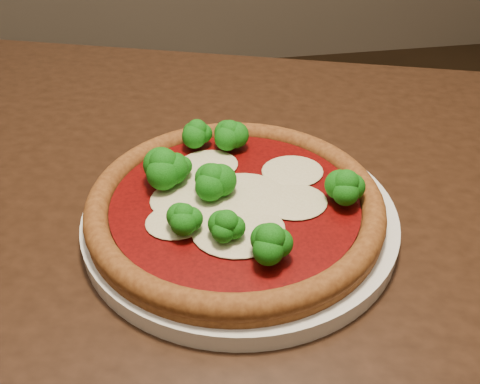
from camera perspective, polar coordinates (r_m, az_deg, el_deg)
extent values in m
cube|color=black|center=(0.54, 2.02, -6.02)|extent=(1.34, 1.18, 0.04)
cylinder|color=black|center=(1.20, -20.44, -3.86)|extent=(0.06, 0.06, 0.71)
cylinder|color=silver|center=(0.53, 0.00, -2.70)|extent=(0.31, 0.31, 0.02)
cylinder|color=brown|center=(0.51, -0.52, -1.71)|extent=(0.28, 0.28, 0.01)
torus|color=brown|center=(0.51, -0.53, -1.09)|extent=(0.28, 0.28, 0.02)
cylinder|color=#620504|center=(0.51, -0.53, -1.05)|extent=(0.24, 0.24, 0.00)
ellipsoid|color=beige|center=(0.51, -5.62, -0.73)|extent=(0.07, 0.06, 0.01)
ellipsoid|color=beige|center=(0.55, 5.61, 2.25)|extent=(0.06, 0.06, 0.01)
ellipsoid|color=beige|center=(0.49, -6.78, -3.13)|extent=(0.06, 0.05, 0.00)
ellipsoid|color=beige|center=(0.55, -5.31, 2.62)|extent=(0.05, 0.05, 0.00)
ellipsoid|color=beige|center=(0.51, 5.82, -0.99)|extent=(0.06, 0.06, 0.01)
ellipsoid|color=beige|center=(0.56, -3.40, 2.95)|extent=(0.06, 0.06, 0.00)
ellipsoid|color=beige|center=(0.47, -0.17, -4.01)|extent=(0.08, 0.08, 0.01)
ellipsoid|color=beige|center=(0.51, 0.09, -0.73)|extent=(0.10, 0.09, 0.01)
ellipsoid|color=#198615|center=(0.52, -8.11, 2.86)|extent=(0.05, 0.05, 0.04)
ellipsoid|color=#198615|center=(0.50, -2.90, 1.45)|extent=(0.04, 0.04, 0.04)
ellipsoid|color=#198615|center=(0.58, -4.60, 6.50)|extent=(0.04, 0.04, 0.03)
ellipsoid|color=#198615|center=(0.53, -6.79, 2.97)|extent=(0.03, 0.03, 0.03)
ellipsoid|color=#198615|center=(0.50, 11.24, 0.79)|extent=(0.04, 0.04, 0.04)
ellipsoid|color=#198615|center=(0.43, 3.27, -5.16)|extent=(0.04, 0.04, 0.04)
ellipsoid|color=#198615|center=(0.57, -1.10, 6.37)|extent=(0.04, 0.04, 0.03)
ellipsoid|color=#198615|center=(0.45, -1.43, -3.41)|extent=(0.04, 0.04, 0.03)
ellipsoid|color=#198615|center=(0.46, -5.97, -2.56)|extent=(0.03, 0.03, 0.03)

